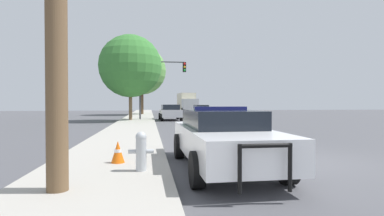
{
  "coord_description": "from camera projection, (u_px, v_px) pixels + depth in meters",
  "views": [
    {
      "loc": [
        -4.07,
        -7.76,
        1.62
      ],
      "look_at": [
        -1.4,
        10.84,
        1.29
      ],
      "focal_mm": 28.0,
      "sensor_mm": 36.0,
      "label": 1
    }
  ],
  "objects": [
    {
      "name": "ground_plane",
      "position": [
        297.0,
        161.0,
        8.28
      ],
      "size": [
        110.0,
        110.0,
        0.0
      ],
      "primitive_type": "plane",
      "color": "#4F4F54"
    },
    {
      "name": "sidewalk_left",
      "position": [
        108.0,
        164.0,
        7.56
      ],
      "size": [
        3.0,
        110.0,
        0.13
      ],
      "color": "#ADA89E",
      "rests_on": "ground_plane"
    },
    {
      "name": "police_car",
      "position": [
        222.0,
        137.0,
        7.38
      ],
      "size": [
        2.1,
        5.2,
        1.53
      ],
      "rotation": [
        0.0,
        0.0,
        3.15
      ],
      "color": "white",
      "rests_on": "ground_plane"
    },
    {
      "name": "fire_hydrant",
      "position": [
        141.0,
        150.0,
        6.54
      ],
      "size": [
        0.55,
        0.24,
        0.86
      ],
      "color": "#B7BCC1",
      "rests_on": "sidewalk_left"
    },
    {
      "name": "traffic_light",
      "position": [
        159.0,
        77.0,
        27.12
      ],
      "size": [
        4.25,
        0.35,
        5.36
      ],
      "color": "#424247",
      "rests_on": "sidewalk_left"
    },
    {
      "name": "car_background_oncoming",
      "position": [
        201.0,
        110.0,
        37.46
      ],
      "size": [
        2.14,
        4.37,
        1.34
      ],
      "rotation": [
        0.0,
        0.0,
        3.19
      ],
      "color": "#B7B7BC",
      "rests_on": "ground_plane"
    },
    {
      "name": "car_background_midblock",
      "position": [
        170.0,
        112.0,
        27.7
      ],
      "size": [
        2.07,
        4.21,
        1.45
      ],
      "rotation": [
        0.0,
        0.0,
        0.03
      ],
      "color": "#B7B7BC",
      "rests_on": "ground_plane"
    },
    {
      "name": "box_truck",
      "position": [
        187.0,
        102.0,
        47.8
      ],
      "size": [
        2.76,
        7.15,
        3.15
      ],
      "rotation": [
        0.0,
        0.0,
        3.19
      ],
      "color": "#B7B7BC",
      "rests_on": "ground_plane"
    },
    {
      "name": "tree_sidewalk_mid",
      "position": [
        130.0,
        66.0,
        25.95
      ],
      "size": [
        5.42,
        5.42,
        7.38
      ],
      "color": "brown",
      "rests_on": "sidewalk_left"
    },
    {
      "name": "tree_sidewalk_far",
      "position": [
        142.0,
        71.0,
        39.18
      ],
      "size": [
        6.29,
        6.29,
        8.86
      ],
      "color": "brown",
      "rests_on": "sidewalk_left"
    },
    {
      "name": "traffic_cone",
      "position": [
        118.0,
        152.0,
        7.43
      ],
      "size": [
        0.33,
        0.33,
        0.54
      ],
      "color": "orange",
      "rests_on": "sidewalk_left"
    }
  ]
}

